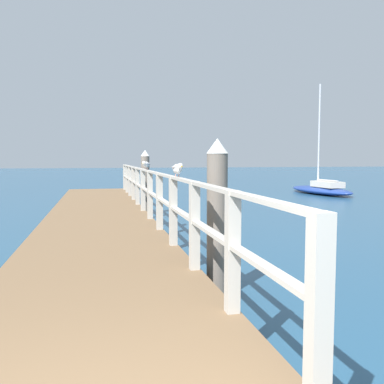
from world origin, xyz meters
TOP-DOWN VIEW (x-y plane):
  - pier_deck at (0.00, 9.21)m, footprint 2.51×18.41m
  - pier_railing at (1.18, 9.21)m, footprint 0.12×16.93m
  - dock_piling_near at (1.56, 4.14)m, footprint 0.29×0.29m
  - dock_piling_far at (1.56, 12.75)m, footprint 0.29×0.29m
  - seagull_foreground at (1.18, 5.00)m, footprint 0.19×0.48m
  - seagull_background at (1.17, 9.13)m, footprint 0.25×0.45m
  - boat_0 at (11.49, 18.69)m, footprint 1.93×5.00m

SIDE VIEW (x-z plane):
  - pier_deck at x=0.00m, z-range 0.00..0.48m
  - boat_0 at x=11.49m, z-range -2.59..3.17m
  - dock_piling_near at x=1.56m, z-range 0.01..2.17m
  - dock_piling_far at x=1.56m, z-range 0.01..2.17m
  - pier_railing at x=1.18m, z-range 0.61..1.73m
  - seagull_foreground at x=1.18m, z-range 1.64..1.85m
  - seagull_background at x=1.17m, z-range 1.64..1.85m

